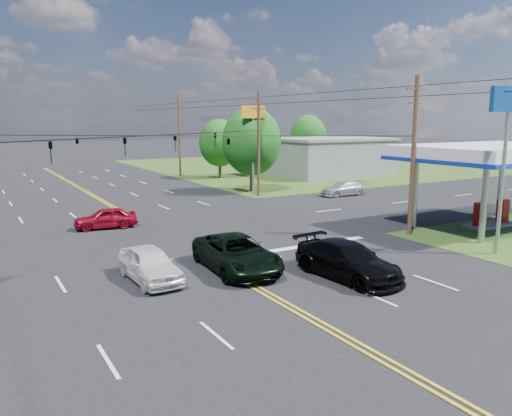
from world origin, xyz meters
TOP-DOWN VIEW (x-y plane):
  - ground at (0.00, 12.00)m, footprint 280.00×280.00m
  - grass_ne at (35.00, 44.00)m, footprint 46.00×48.00m
  - stop_bar at (5.00, 4.00)m, footprint 10.00×0.50m
  - retail_ne at (30.00, 32.00)m, footprint 14.00×10.00m
  - gas_canopy at (19.50, 2.00)m, footprint 12.20×8.20m
  - pole_se at (13.00, 3.00)m, footprint 1.60×0.28m
  - pole_ne at (13.00, 21.00)m, footprint 1.60×0.28m
  - pole_right_far at (13.00, 40.00)m, footprint 1.60×0.28m
  - span_wire_signals at (0.00, 12.00)m, footprint 26.00×18.00m
  - power_lines at (0.00, 10.00)m, footprint 26.04×100.00m
  - tree_right_a at (14.00, 24.00)m, footprint 5.70×5.70m
  - tree_right_b at (16.50, 36.00)m, footprint 4.94×4.94m
  - tree_far_r at (34.00, 42.00)m, footprint 5.32×5.32m
  - pickup_dkgreen at (0.50, 2.00)m, footprint 3.15×6.03m
  - suv_black at (4.22, -1.49)m, footprint 2.65×5.66m
  - pickup_white at (-3.50, 2.55)m, footprint 1.93×4.49m
  - sedan_red at (-2.48, 14.38)m, footprint 4.12×2.07m
  - sedan_far at (20.05, 17.50)m, footprint 4.57×1.93m
  - polesign_se at (13.58, -2.42)m, footprint 2.52×0.45m
  - polesign_ne at (13.00, 22.00)m, footprint 2.28×0.61m

SIDE VIEW (x-z plane):
  - ground at x=0.00m, z-range 0.00..0.00m
  - grass_ne at x=35.00m, z-range -0.01..0.01m
  - stop_bar at x=5.00m, z-range -0.01..0.01m
  - sedan_far at x=20.05m, z-range 0.00..1.32m
  - sedan_red at x=-2.48m, z-range 0.00..1.35m
  - pickup_white at x=-3.50m, z-range 0.00..1.51m
  - suv_black at x=4.22m, z-range 0.00..1.60m
  - pickup_dkgreen at x=0.50m, z-range 0.00..1.62m
  - retail_ne at x=30.00m, z-range 0.00..4.40m
  - tree_right_b at x=16.50m, z-range 0.68..7.76m
  - tree_far_r at x=34.00m, z-range 0.73..8.36m
  - gas_canopy at x=19.50m, z-range 2.04..7.39m
  - tree_right_a at x=14.00m, z-range 0.78..8.96m
  - pole_se at x=13.00m, z-range 0.17..9.67m
  - pole_ne at x=13.00m, z-range 0.17..9.67m
  - pole_right_far at x=13.00m, z-range 0.17..10.17m
  - span_wire_signals at x=0.00m, z-range 5.43..6.56m
  - polesign_ne at x=13.00m, z-range 2.33..10.58m
  - polesign_se at x=13.58m, z-range 2.55..11.13m
  - power_lines at x=0.00m, z-range 8.28..8.92m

